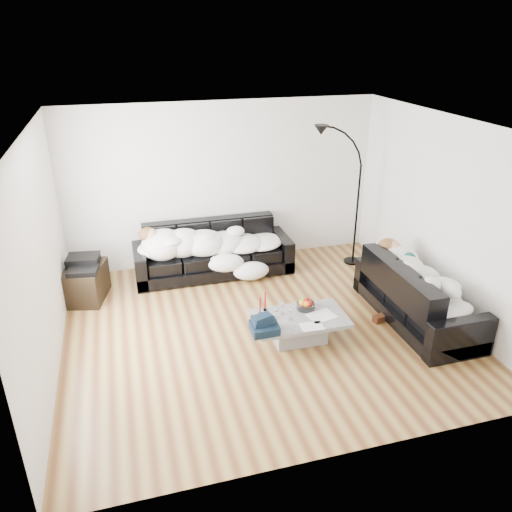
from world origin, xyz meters
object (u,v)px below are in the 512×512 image
object	(u,v)px
sofa_right	(418,293)
candle_left	(260,306)
sleeper_right	(420,278)
av_cabinet	(86,283)
coffee_table	(299,328)
candle_right	(265,302)
sofa_back	(213,250)
wine_glass_c	(291,313)
sleeper_back	(213,237)
fruit_bowl	(306,304)
floor_lamp	(358,205)
wine_glass_b	(276,312)
shoes	(385,314)
wine_glass_a	(282,308)
stereo	(83,263)

from	to	relation	value
sofa_right	candle_left	world-z (taller)	sofa_right
sleeper_right	av_cabinet	size ratio (longest dim) A/B	2.36
coffee_table	candle_right	xyz separation A→B (m)	(-0.37, 0.27, 0.29)
sofa_back	wine_glass_c	world-z (taller)	sofa_back
sleeper_right	coffee_table	size ratio (longest dim) A/B	1.48
sleeper_back	av_cabinet	bearing A→B (deg)	-171.97
fruit_bowl	av_cabinet	size ratio (longest dim) A/B	0.32
candle_right	floor_lamp	bearing A→B (deg)	39.17
wine_glass_b	sofa_right	bearing A→B (deg)	-0.14
coffee_table	shoes	distance (m)	1.33
sleeper_right	candle_left	xyz separation A→B (m)	(-2.13, 0.14, -0.17)
sleeper_back	wine_glass_b	size ratio (longest dim) A/B	12.74
sleeper_right	wine_glass_c	world-z (taller)	sleeper_right
wine_glass_a	floor_lamp	size ratio (longest dim) A/B	0.09
sofa_right	sleeper_right	distance (m)	0.23
sofa_back	wine_glass_b	distance (m)	2.14
sofa_back	shoes	size ratio (longest dim) A/B	5.32
sleeper_back	wine_glass_b	xyz separation A→B (m)	(0.37, -2.06, -0.21)
sofa_back	av_cabinet	distance (m)	1.96
fruit_bowl	wine_glass_b	distance (m)	0.44
candle_left	floor_lamp	bearing A→B (deg)	39.35
sleeper_right	wine_glass_a	distance (m)	1.87
wine_glass_c	sofa_right	bearing A→B (deg)	2.22
shoes	av_cabinet	bearing A→B (deg)	152.73
candle_left	candle_right	distance (m)	0.12
sofa_back	coffee_table	bearing A→B (deg)	-73.12
coffee_table	wine_glass_b	distance (m)	0.38
sleeper_right	wine_glass_b	size ratio (longest dim) A/B	10.49
sleeper_right	coffee_table	distance (m)	1.74
fruit_bowl	floor_lamp	distance (m)	2.41
wine_glass_b	floor_lamp	size ratio (longest dim) A/B	0.08
shoes	fruit_bowl	bearing A→B (deg)	177.33
coffee_table	candle_right	bearing A→B (deg)	143.90
wine_glass_b	sleeper_right	bearing A→B (deg)	-0.14
wine_glass_b	stereo	world-z (taller)	stereo
sofa_back	floor_lamp	size ratio (longest dim) A/B	1.21
stereo	floor_lamp	xyz separation A→B (m)	(4.24, 0.08, 0.45)
candle_right	shoes	world-z (taller)	candle_right
sleeper_back	candle_left	world-z (taller)	sleeper_back
sleeper_back	sofa_right	bearing A→B (deg)	-41.59
coffee_table	sleeper_right	bearing A→B (deg)	1.45
sofa_back	sleeper_back	bearing A→B (deg)	-90.00
sofa_back	candle_right	bearing A→B (deg)	-81.31
sleeper_back	wine_glass_b	distance (m)	2.10
coffee_table	shoes	xyz separation A→B (m)	(1.31, 0.19, -0.12)
candle_right	sofa_right	bearing A→B (deg)	-6.28
sofa_right	candle_right	size ratio (longest dim) A/B	7.92
wine_glass_b	candle_right	size ratio (longest dim) A/B	0.65
coffee_table	sofa_right	bearing A→B (deg)	1.45
sofa_right	av_cabinet	xyz separation A→B (m)	(-4.25, 1.79, -0.15)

